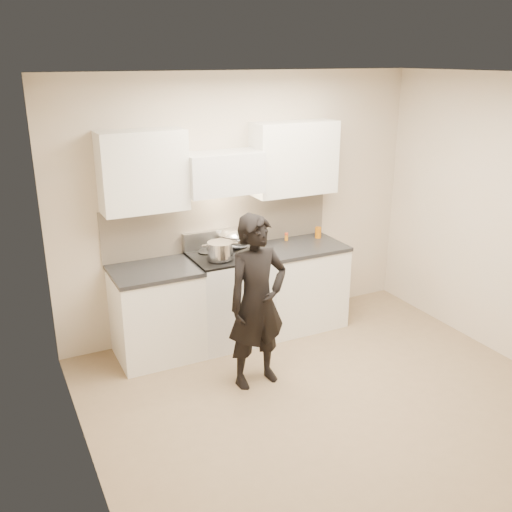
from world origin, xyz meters
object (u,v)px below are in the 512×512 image
Objects in this scene: wok at (237,237)px; stove at (229,297)px; counter_right at (299,285)px; utensil_crock at (261,237)px; person at (257,302)px.

stove is at bearing -140.67° from wok.
stove is 1.89× the size of wok.
counter_right is 3.05× the size of utensil_crock.
counter_right is 0.69m from utensil_crock.
wok is (-0.68, 0.12, 0.61)m from counter_right.
stove is at bearing 77.55° from person.
counter_right is at bearing -26.09° from utensil_crock.
wok is 1.68× the size of utensil_crock.
stove is at bearing -158.07° from utensil_crock.
wok is (0.15, 0.12, 0.59)m from stove.
stove is 0.73m from utensil_crock.
wok is at bearing -168.64° from utensil_crock.
stove is 0.94m from person.
stove is 3.18× the size of utensil_crock.
utensil_crock is (-0.37, 0.18, 0.55)m from counter_right.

